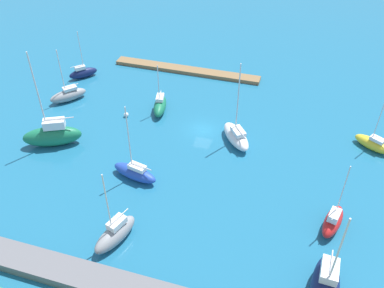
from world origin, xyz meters
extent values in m
plane|color=#1E668C|center=(0.00, 0.00, 0.00)|extent=(160.00, 160.00, 0.00)
cube|color=olive|center=(7.70, -16.32, 0.32)|extent=(26.84, 2.29, 0.64)
ellipsoid|color=#19724C|center=(19.11, 9.44, 1.46)|extent=(8.27, 5.75, 2.91)
cube|color=silver|center=(18.54, 9.16, 3.53)|extent=(3.24, 2.61, 1.22)
cylinder|color=silver|center=(19.47, 9.61, 8.56)|extent=(0.19, 0.19, 11.29)
cylinder|color=silver|center=(17.77, 8.78, 4.29)|extent=(3.47, 1.80, 0.15)
ellipsoid|color=gray|center=(23.10, -1.47, 0.94)|extent=(5.32, 5.79, 1.87)
cube|color=silver|center=(22.80, -1.83, 2.12)|extent=(2.27, 2.39, 0.50)
cylinder|color=silver|center=(23.29, -1.24, 5.43)|extent=(0.14, 0.14, 7.11)
cylinder|color=silver|center=(22.56, -2.11, 2.52)|extent=(1.55, 1.81, 0.11)
ellipsoid|color=#141E4C|center=(-18.28, 22.63, 1.44)|extent=(2.98, 7.54, 2.88)
cube|color=silver|center=(-18.31, 22.03, 3.36)|extent=(1.70, 2.74, 0.95)
cylinder|color=silver|center=(-18.26, 23.00, 7.20)|extent=(0.18, 0.18, 8.63)
cylinder|color=silver|center=(-18.33, 21.57, 3.98)|extent=(0.28, 2.86, 0.14)
ellipsoid|color=red|center=(-18.80, 13.63, 0.99)|extent=(3.03, 5.37, 1.99)
cube|color=silver|center=(-18.69, 14.02, 2.41)|extent=(1.50, 2.04, 0.84)
cylinder|color=silver|center=(-18.87, 13.38, 5.48)|extent=(0.12, 0.12, 6.99)
cylinder|color=silver|center=(-18.60, 14.35, 2.98)|extent=(0.62, 1.96, 0.10)
ellipsoid|color=#2347B2|center=(5.46, 12.50, 0.88)|extent=(6.51, 3.18, 1.76)
cube|color=silver|center=(4.97, 12.61, 2.05)|extent=(2.44, 1.58, 0.56)
cylinder|color=silver|center=(5.76, 12.43, 6.25)|extent=(0.15, 0.15, 8.97)
cylinder|color=silver|center=(4.32, 12.75, 2.48)|extent=(2.92, 0.76, 0.12)
ellipsoid|color=white|center=(-5.25, 1.41, 0.97)|extent=(5.79, 6.71, 1.94)
cube|color=silver|center=(-5.56, 1.84, 2.22)|extent=(2.54, 2.75, 0.56)
cylinder|color=silver|center=(-5.05, 1.15, 7.05)|extent=(0.16, 0.16, 10.23)
cylinder|color=silver|center=(-5.98, 2.42, 2.65)|extent=(1.96, 2.62, 0.13)
ellipsoid|color=yellow|center=(-23.66, -2.65, 0.77)|extent=(5.41, 4.23, 1.55)
cube|color=silver|center=(-24.02, -2.44, 1.79)|extent=(2.17, 1.89, 0.49)
cylinder|color=silver|center=(-23.44, -2.79, 4.77)|extent=(0.13, 0.13, 6.44)
cylinder|color=silver|center=(-24.31, -2.26, 2.19)|extent=(1.79, 1.14, 0.10)
ellipsoid|color=#19724C|center=(7.76, -2.85, 0.96)|extent=(3.02, 5.91, 1.92)
cube|color=silver|center=(7.86, -3.29, 2.21)|extent=(1.52, 2.22, 0.57)
cylinder|color=silver|center=(7.70, -2.57, 5.04)|extent=(0.14, 0.14, 6.23)
cylinder|color=silver|center=(7.93, -3.60, 2.64)|extent=(0.57, 2.08, 0.11)
ellipsoid|color=gray|center=(3.52, 22.33, 1.06)|extent=(3.68, 6.19, 2.13)
cube|color=silver|center=(3.37, 21.88, 2.50)|extent=(1.77, 2.37, 0.73)
cylinder|color=silver|center=(3.61, 22.61, 6.06)|extent=(0.14, 0.14, 7.85)
cylinder|color=silver|center=(3.21, 21.36, 3.01)|extent=(0.91, 2.54, 0.11)
ellipsoid|color=#141E4C|center=(24.50, -8.99, 0.85)|extent=(4.49, 4.70, 1.70)
cube|color=silver|center=(24.77, -8.70, 2.01)|extent=(1.88, 1.93, 0.62)
cylinder|color=silver|center=(24.33, -9.18, 5.12)|extent=(0.12, 0.12, 6.82)
cylinder|color=silver|center=(25.11, -8.33, 2.47)|extent=(1.62, 1.75, 0.10)
sphere|color=white|center=(12.22, 0.13, 0.37)|extent=(0.73, 0.73, 0.73)
camera|label=1|loc=(-12.65, 47.14, 35.97)|focal=38.36mm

